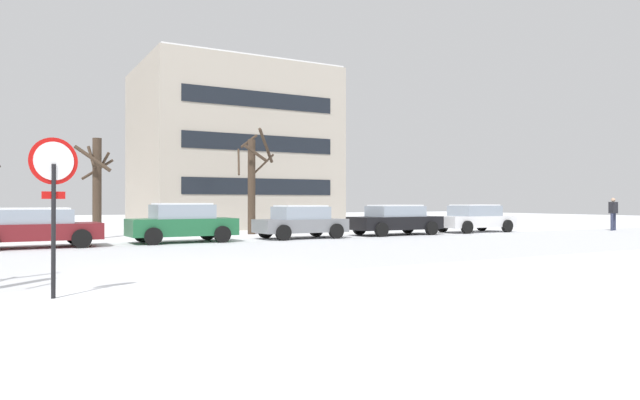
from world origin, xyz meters
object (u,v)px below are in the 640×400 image
object	(u,v)px
parked_car_maroon	(35,227)
parked_car_white	(475,218)
parked_car_black	(395,220)
stop_sign	(54,186)
parked_car_green	(182,223)
parked_car_gray	(301,222)
pedestrian_crossing	(613,211)

from	to	relation	value
parked_car_maroon	parked_car_white	size ratio (longest dim) A/B	0.98
parked_car_black	stop_sign	bearing A→B (deg)	-143.07
stop_sign	parked_car_white	world-z (taller)	stop_sign
parked_car_green	parked_car_black	bearing A→B (deg)	0.05
parked_car_green	parked_car_white	xyz separation A→B (m)	(15.21, 0.04, -0.04)
parked_car_white	parked_car_maroon	bearing A→B (deg)	-179.58
stop_sign	parked_car_gray	bearing A→B (deg)	47.91
parked_car_white	pedestrian_crossing	world-z (taller)	pedestrian_crossing
parked_car_white	pedestrian_crossing	size ratio (longest dim) A/B	2.41
parked_car_green	parked_car_gray	distance (m)	5.07
parked_car_gray	parked_car_black	world-z (taller)	parked_car_black
parked_car_maroon	parked_car_white	bearing A→B (deg)	0.42
parked_car_maroon	parked_car_black	world-z (taller)	parked_car_black
stop_sign	parked_car_green	world-z (taller)	stop_sign
stop_sign	parked_car_white	distance (m)	23.65
parked_car_white	stop_sign	bearing A→B (deg)	-150.43
stop_sign	parked_car_white	xyz separation A→B (m)	(20.55, 11.66, -1.09)
parked_car_maroon	parked_car_green	xyz separation A→B (m)	(5.07, 0.11, 0.06)
parked_car_green	parked_car_white	distance (m)	15.21
parked_car_gray	pedestrian_crossing	size ratio (longest dim) A/B	2.16
pedestrian_crossing	parked_car_maroon	bearing A→B (deg)	175.42
stop_sign	parked_car_white	bearing A→B (deg)	29.57
stop_sign	pedestrian_crossing	distance (m)	29.86
stop_sign	parked_car_gray	xyz separation A→B (m)	(10.41, 11.53, -1.10)
stop_sign	parked_car_maroon	world-z (taller)	stop_sign
parked_car_white	pedestrian_crossing	distance (m)	8.20
stop_sign	pedestrian_crossing	world-z (taller)	stop_sign
parked_car_green	parked_car_black	world-z (taller)	parked_car_green
parked_car_maroon	parked_car_green	size ratio (longest dim) A/B	1.04
parked_car_green	parked_car_gray	xyz separation A→B (m)	(5.07, -0.10, -0.04)
parked_car_black	pedestrian_crossing	xyz separation A→B (m)	(12.90, -2.37, 0.31)
stop_sign	parked_car_black	bearing A→B (deg)	36.93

